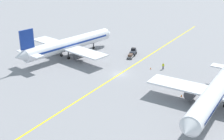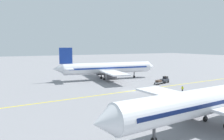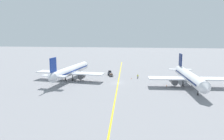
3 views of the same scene
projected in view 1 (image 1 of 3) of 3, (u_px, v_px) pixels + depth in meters
The scene contains 9 objects.
ground_plane at pixel (119, 74), 78.70m from camera, with size 400.00×400.00×0.00m, color gray.
apron_yellow_centreline at pixel (119, 74), 78.70m from camera, with size 0.40×120.00×0.01m, color yellow.
airplane_at_gate at pixel (216, 91), 60.81m from camera, with size 28.26×35.53×10.60m.
airplane_adjacent_stand at pixel (69, 44), 90.03m from camera, with size 28.42×35.53×10.60m.
baggage_tug_dark at pixel (133, 52), 92.59m from camera, with size 2.48×3.32×2.11m.
baggage_cart_trailing at pixel (130, 56), 89.72m from camera, with size 2.13×2.90×1.24m.
ground_crew_worker at pixel (163, 66), 81.60m from camera, with size 0.57×0.28×1.68m.
traffic_cone_near_nose at pixel (151, 68), 81.87m from camera, with size 0.32×0.32×0.55m, color orange.
traffic_cone_mid_apron at pixel (181, 95), 66.84m from camera, with size 0.32×0.32×0.55m, color orange.
Camera 1 is at (-40.51, 60.49, 29.97)m, focal length 50.00 mm.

